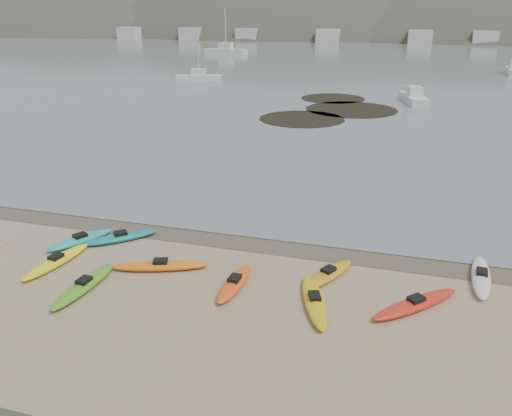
% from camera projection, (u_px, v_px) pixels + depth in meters
% --- Properties ---
extents(ground, '(600.00, 600.00, 0.00)m').
position_uv_depth(ground, '(256.00, 238.00, 22.78)').
color(ground, tan).
rests_on(ground, ground).
extents(wet_sand, '(60.00, 60.00, 0.00)m').
position_uv_depth(wet_sand, '(254.00, 241.00, 22.51)').
color(wet_sand, brown).
rests_on(wet_sand, ground).
extents(water, '(1200.00, 1200.00, 0.00)m').
position_uv_depth(water, '(398.00, 27.00, 290.59)').
color(water, slate).
rests_on(water, ground).
extents(kayaks, '(21.87, 8.44, 0.34)m').
position_uv_depth(kayaks, '(199.00, 271.00, 19.62)').
color(kayaks, orange).
rests_on(kayaks, ground).
extents(kelp_mats, '(12.87, 20.32, 0.04)m').
position_uv_depth(kelp_mats, '(332.00, 109.00, 52.15)').
color(kelp_mats, black).
rests_on(kelp_mats, water).
extents(moored_boats, '(97.24, 74.80, 1.38)m').
position_uv_depth(moored_boats, '(391.00, 61.00, 94.65)').
color(moored_boats, silver).
rests_on(moored_boats, ground).
extents(far_hills, '(550.00, 135.00, 80.00)m').
position_uv_depth(far_hills, '(493.00, 81.00, 191.77)').
color(far_hills, '#384235').
rests_on(far_hills, ground).
extents(far_town, '(199.00, 5.00, 4.00)m').
position_uv_depth(far_town, '(408.00, 37.00, 149.95)').
color(far_town, beige).
rests_on(far_town, ground).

